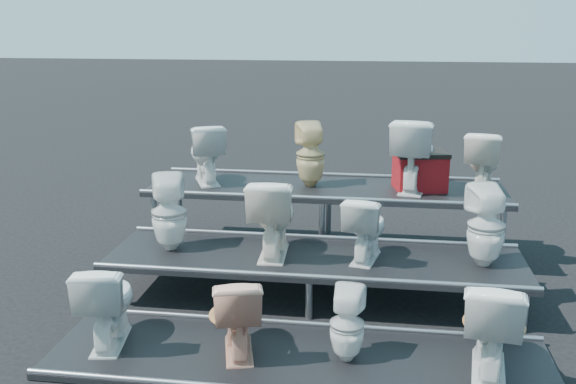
# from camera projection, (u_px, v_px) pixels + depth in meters

# --- Properties ---
(ground) EXTENTS (80.00, 80.00, 0.00)m
(ground) POSITION_uv_depth(u_px,v_px,m) (314.00, 298.00, 6.63)
(ground) COLOR black
(ground) RESTS_ON ground
(tier_front) EXTENTS (4.20, 1.20, 0.06)m
(tier_front) POSITION_uv_depth(u_px,v_px,m) (298.00, 359.00, 5.38)
(tier_front) COLOR black
(tier_front) RESTS_ON ground
(tier_mid) EXTENTS (4.20, 1.20, 0.46)m
(tier_mid) POSITION_uv_depth(u_px,v_px,m) (314.00, 277.00, 6.57)
(tier_mid) COLOR black
(tier_mid) RESTS_ON ground
(tier_back) EXTENTS (4.20, 1.20, 0.86)m
(tier_back) POSITION_uv_depth(u_px,v_px,m) (325.00, 221.00, 7.77)
(tier_back) COLOR black
(tier_back) RESTS_ON ground
(toilet_0) EXTENTS (0.54, 0.80, 0.76)m
(toilet_0) POSITION_uv_depth(u_px,v_px,m) (107.00, 302.00, 5.50)
(toilet_0) COLOR silver
(toilet_0) RESTS_ON tier_front
(toilet_1) EXTENTS (0.56, 0.77, 0.71)m
(toilet_1) POSITION_uv_depth(u_px,v_px,m) (237.00, 313.00, 5.35)
(toilet_1) COLOR #DB9D81
(toilet_1) RESTS_ON tier_front
(toilet_2) EXTENTS (0.31, 0.32, 0.63)m
(toilet_2) POSITION_uv_depth(u_px,v_px,m) (347.00, 324.00, 5.24)
(toilet_2) COLOR silver
(toilet_2) RESTS_ON tier_front
(toilet_3) EXTENTS (0.56, 0.85, 0.81)m
(toilet_3) POSITION_uv_depth(u_px,v_px,m) (491.00, 324.00, 5.06)
(toilet_3) COLOR silver
(toilet_3) RESTS_ON tier_front
(toilet_4) EXTENTS (0.45, 0.46, 0.80)m
(toilet_4) POSITION_uv_depth(u_px,v_px,m) (169.00, 212.00, 6.62)
(toilet_4) COLOR silver
(toilet_4) RESTS_ON tier_mid
(toilet_5) EXTENTS (0.49, 0.82, 0.82)m
(toilet_5) POSITION_uv_depth(u_px,v_px,m) (273.00, 216.00, 6.47)
(toilet_5) COLOR white
(toilet_5) RESTS_ON tier_mid
(toilet_6) EXTENTS (0.49, 0.71, 0.66)m
(toilet_6) POSITION_uv_depth(u_px,v_px,m) (366.00, 227.00, 6.36)
(toilet_6) COLOR silver
(toilet_6) RESTS_ON tier_mid
(toilet_7) EXTENTS (0.44, 0.44, 0.80)m
(toilet_7) POSITION_uv_depth(u_px,v_px,m) (486.00, 226.00, 6.18)
(toilet_7) COLOR silver
(toilet_7) RESTS_ON tier_mid
(toilet_8) EXTENTS (0.66, 0.81, 0.72)m
(toilet_8) POSITION_uv_depth(u_px,v_px,m) (206.00, 153.00, 7.76)
(toilet_8) COLOR silver
(toilet_8) RESTS_ON tier_back
(toilet_9) EXTENTS (0.44, 0.44, 0.77)m
(toilet_9) POSITION_uv_depth(u_px,v_px,m) (311.00, 155.00, 7.58)
(toilet_9) COLOR #D3BB84
(toilet_9) RESTS_ON tier_back
(toilet_10) EXTENTS (0.62, 0.90, 0.85)m
(toilet_10) POSITION_uv_depth(u_px,v_px,m) (414.00, 154.00, 7.40)
(toilet_10) COLOR silver
(toilet_10) RESTS_ON tier_back
(toilet_11) EXTENTS (0.54, 0.77, 0.72)m
(toilet_11) POSITION_uv_depth(u_px,v_px,m) (483.00, 162.00, 7.31)
(toilet_11) COLOR white
(toilet_11) RESTS_ON tier_back
(red_crate) EXTENTS (0.64, 0.55, 0.40)m
(red_crate) POSITION_uv_depth(u_px,v_px,m) (420.00, 172.00, 7.48)
(red_crate) COLOR maroon
(red_crate) RESTS_ON tier_back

